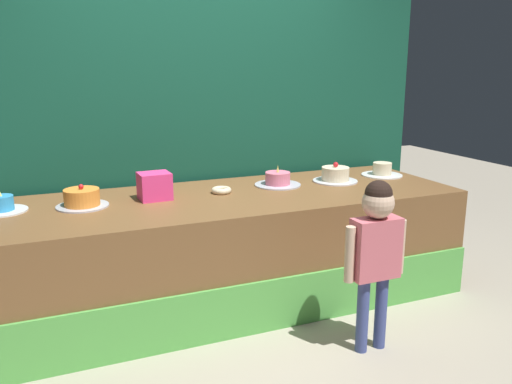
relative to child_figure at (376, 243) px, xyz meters
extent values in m
plane|color=#ADA38E|center=(-0.55, 0.43, -0.66)|extent=(12.00, 12.00, 0.00)
cube|color=brown|center=(-0.55, 0.97, -0.28)|extent=(3.28, 1.07, 0.76)
cube|color=#59B24C|center=(-0.55, 0.42, -0.49)|extent=(3.28, 0.02, 0.34)
cube|color=#144C38|center=(-0.55, 1.60, 0.83)|extent=(3.85, 0.08, 2.99)
cylinder|color=#3F4C8C|center=(-0.06, 0.00, -0.43)|extent=(0.07, 0.07, 0.45)
cylinder|color=#3F4C8C|center=(0.06, 0.00, -0.43)|extent=(0.07, 0.07, 0.45)
cube|color=#D86672|center=(0.00, 0.00, -0.03)|extent=(0.28, 0.13, 0.35)
cylinder|color=beige|center=(-0.17, 0.00, -0.04)|extent=(0.06, 0.06, 0.32)
cylinder|color=beige|center=(0.17, 0.00, -0.04)|extent=(0.06, 0.06, 0.32)
sphere|color=beige|center=(0.00, 0.00, 0.24)|extent=(0.18, 0.18, 0.18)
sphere|color=black|center=(0.00, 0.00, 0.28)|extent=(0.15, 0.15, 0.15)
cube|color=#F93C88|center=(-1.02, 1.06, 0.19)|extent=(0.21, 0.19, 0.18)
torus|color=beige|center=(-0.55, 1.05, 0.12)|extent=(0.14, 0.14, 0.04)
cylinder|color=white|center=(-1.95, 1.12, 0.11)|extent=(0.30, 0.30, 0.01)
cylinder|color=#3399D8|center=(-1.95, 1.12, 0.16)|extent=(0.14, 0.14, 0.09)
cone|color=#F2E566|center=(-1.95, 1.12, 0.22)|extent=(0.02, 0.02, 0.03)
cylinder|color=silver|center=(-1.48, 1.05, 0.11)|extent=(0.33, 0.33, 0.01)
cylinder|color=orange|center=(-1.48, 1.05, 0.16)|extent=(0.22, 0.22, 0.10)
sphere|color=red|center=(-1.48, 1.05, 0.23)|extent=(0.03, 0.03, 0.03)
cylinder|color=silver|center=(-0.09, 1.12, 0.11)|extent=(0.34, 0.34, 0.01)
cylinder|color=pink|center=(-0.09, 1.12, 0.16)|extent=(0.18, 0.18, 0.09)
cone|color=#F2E566|center=(-0.09, 1.12, 0.23)|extent=(0.02, 0.02, 0.05)
cylinder|color=silver|center=(0.37, 1.07, 0.11)|extent=(0.34, 0.34, 0.01)
cylinder|color=beige|center=(0.37, 1.07, 0.16)|extent=(0.21, 0.21, 0.10)
sphere|color=red|center=(0.37, 1.07, 0.24)|extent=(0.04, 0.04, 0.04)
cylinder|color=white|center=(0.84, 1.11, 0.11)|extent=(0.33, 0.33, 0.01)
cylinder|color=beige|center=(0.84, 1.11, 0.16)|extent=(0.15, 0.15, 0.10)
camera|label=1|loc=(-1.70, -2.31, 0.98)|focal=36.68mm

